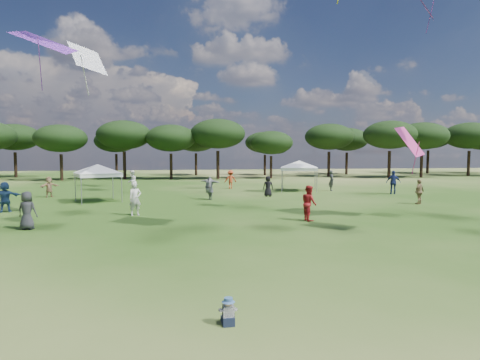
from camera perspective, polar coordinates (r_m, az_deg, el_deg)
The scene contains 5 objects.
tree_line at distance 53.77m, azimuth -4.42°, elevation 6.14°, with size 108.78×17.63×7.77m.
tent_left at distance 29.38m, azimuth -19.60°, elevation 1.89°, with size 5.20×5.20×2.90m.
tent_right at distance 35.60m, azimuth 8.41°, elevation 2.55°, with size 6.07×6.07×2.98m.
toddler at distance 8.48m, azimuth -1.69°, elevation -18.31°, with size 0.37×0.42×0.56m.
festival_crowd at distance 28.62m, azimuth -5.53°, elevation -1.16°, with size 28.61×18.99×1.92m.
Camera 1 is at (-1.41, -6.19, 3.48)m, focal length 30.00 mm.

